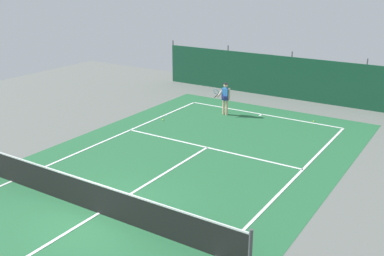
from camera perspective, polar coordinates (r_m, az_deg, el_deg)
name	(u,v)px	position (r m, az deg, el deg)	size (l,w,h in m)	color
ground_plane	(99,213)	(14.21, -11.60, -10.46)	(36.00, 36.00, 0.00)	slate
court_surface	(99,213)	(14.21, -11.60, -10.45)	(11.02, 26.60, 0.01)	#236038
tennis_net	(98,198)	(13.97, -11.74, -8.63)	(10.12, 0.10, 1.10)	black
back_fence	(292,85)	(27.05, 12.50, 5.25)	(16.30, 0.98, 2.70)	#14472D
tennis_player	(225,96)	(22.96, 4.20, 3.99)	(0.76, 0.72, 1.64)	#D8AD8C
tennis_ball_near_player	(163,120)	(22.27, -3.68, 1.03)	(0.07, 0.07, 0.07)	#CCDB33
tennis_ball_midcourt	(314,121)	(22.80, 15.05, 0.82)	(0.07, 0.07, 0.07)	#CCDB33
parked_car	(257,69)	(30.49, 8.13, 7.38)	(2.44, 4.41, 1.68)	navy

